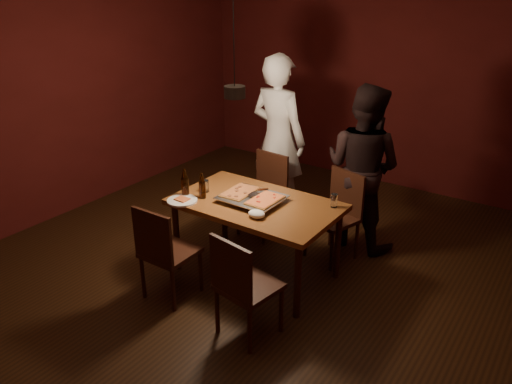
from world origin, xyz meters
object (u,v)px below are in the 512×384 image
Objects in this scene: chair_near_right at (241,279)px; chair_near_left at (163,246)px; dining_table at (256,209)px; beer_bottle_a at (185,182)px; pizza_tray at (252,199)px; beer_bottle_b at (202,186)px; chair_far_right at (339,207)px; pendant_lamp at (235,91)px; diner_white at (278,139)px; plate_slice at (182,200)px; chair_far_left at (266,186)px; diner_dark at (362,167)px.

chair_near_left is at bearing -173.35° from chair_near_right.
dining_table is 3.09× the size of chair_near_right.
beer_bottle_a is (-1.07, 0.58, 0.35)m from chair_near_right.
pizza_tray is 0.48m from beer_bottle_b.
beer_bottle_b is (-0.94, -0.95, 0.33)m from chair_far_right.
beer_bottle_b is 0.95m from pendant_lamp.
dining_table is 1.30m from diner_white.
plate_slice is 0.25× the size of pendant_lamp.
chair_near_right is at bearing -28.41° from beer_bottle_a.
pendant_lamp reaches higher than beer_bottle_a.
beer_bottle_b reaches higher than plate_slice.
chair_far_left is 1.04m from beer_bottle_b.
pendant_lamp reaches higher than dining_table.
dining_table is 0.11m from pizza_tray.
pendant_lamp is at bearing -157.36° from dining_table.
pendant_lamp is (-0.65, -0.82, 1.22)m from chair_far_right.
chair_near_left is at bearing -117.18° from dining_table.
chair_near_left is 0.28× the size of diner_dark.
chair_near_right is at bearing 120.78° from diner_white.
beer_bottle_a is (-1.11, -1.01, 0.35)m from chair_far_right.
beer_bottle_a is (-0.22, -1.04, 0.35)m from chair_far_left.
chair_far_right and chair_near_left have the same top height.
chair_near_left is 0.86m from chair_near_right.
chair_far_left is 0.25× the size of diner_white.
pizza_tray is 1.00m from pendant_lamp.
beer_bottle_b is (0.16, 0.05, -0.01)m from beer_bottle_a.
diner_white is at bearing 105.23° from pendant_lamp.
chair_far_right is at bearing 162.47° from diner_white.
dining_table is 1.10m from pendant_lamp.
chair_near_right is 0.99m from pizza_tray.
chair_far_right is at bearing -177.51° from chair_far_left.
pendant_lamp is (0.34, -1.24, 0.81)m from diner_white.
diner_dark is (0.06, 0.38, 0.32)m from chair_far_right.
pizza_tray is at bearing 69.51° from diner_dark.
beer_bottle_b is (-0.05, -0.99, 0.33)m from chair_far_left.
diner_white is (0.12, 1.43, 0.07)m from beer_bottle_a.
pendant_lamp is (-0.71, -1.20, 0.91)m from diner_dark.
diner_white is (-0.04, 1.37, 0.08)m from beer_bottle_b.
pendant_lamp is at bearing -160.00° from pizza_tray.
dining_table is at bearing 33.30° from plate_slice.
chair_far_right is 0.50m from diner_dark.
chair_far_right is (0.48, 0.75, -0.14)m from dining_table.
diner_dark is (0.54, 1.13, 0.18)m from dining_table.
beer_bottle_a is at bearing 82.80° from chair_far_left.
diner_white is at bearing 106.69° from pizza_tray.
diner_white is at bearing 124.29° from chair_near_right.
beer_bottle_a is at bearing 90.70° from diner_white.
beer_bottle_a is 0.97× the size of plate_slice.
beer_bottle_a is at bearing -161.96° from pizza_tray.
beer_bottle_b is 0.87× the size of plate_slice.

